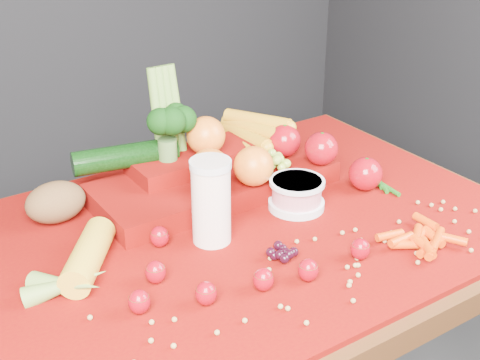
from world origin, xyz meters
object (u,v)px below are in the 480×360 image
yogurt_bowl (297,193)px  produce_mound (220,164)px  milk_glass (211,199)px  table (245,268)px

yogurt_bowl → produce_mound: bearing=118.6°
produce_mound → milk_glass: bearing=-126.5°
table → produce_mound: (0.04, 0.15, 0.17)m
milk_glass → produce_mound: bearing=53.5°
yogurt_bowl → table: bearing=178.1°
table → yogurt_bowl: yogurt_bowl is taller
milk_glass → yogurt_bowl: size_ratio=1.42×
table → produce_mound: produce_mound is taller
yogurt_bowl → produce_mound: size_ratio=0.20×
table → yogurt_bowl: bearing=-1.9°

